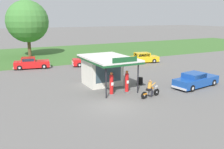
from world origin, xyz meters
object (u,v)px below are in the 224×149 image
(motorcycle_with_rider, at_px, (150,90))
(parked_car_back_row_far_left, at_px, (31,63))
(featured_classic_sedan, at_px, (196,80))
(parked_car_back_row_centre, at_px, (141,58))
(gas_pump_nearside, at_px, (111,84))
(parked_car_back_row_left, at_px, (91,61))
(spare_tire_stack, at_px, (140,81))
(bystander_standing_back_lot, at_px, (121,67))
(gas_pump_offside, at_px, (127,82))

(motorcycle_with_rider, height_order, parked_car_back_row_far_left, motorcycle_with_rider)
(featured_classic_sedan, relative_size, parked_car_back_row_far_left, 1.10)
(parked_car_back_row_far_left, height_order, parked_car_back_row_centre, parked_car_back_row_far_left)
(gas_pump_nearside, height_order, parked_car_back_row_left, gas_pump_nearside)
(motorcycle_with_rider, relative_size, parked_car_back_row_far_left, 0.43)
(featured_classic_sedan, relative_size, spare_tire_stack, 7.70)
(parked_car_back_row_far_left, relative_size, parked_car_back_row_left, 0.90)
(motorcycle_with_rider, bearing_deg, parked_car_back_row_far_left, 111.63)
(gas_pump_nearside, height_order, featured_classic_sedan, gas_pump_nearside)
(motorcycle_with_rider, distance_m, featured_classic_sedan, 6.05)
(gas_pump_nearside, bearing_deg, parked_car_back_row_left, 74.73)
(parked_car_back_row_far_left, distance_m, bystander_standing_back_lot, 12.63)
(bystander_standing_back_lot, bearing_deg, spare_tire_stack, -95.28)
(parked_car_back_row_far_left, bearing_deg, parked_car_back_row_centre, -11.64)
(motorcycle_with_rider, xyz_separation_m, parked_car_back_row_centre, (8.72, 14.37, 0.04))
(gas_pump_offside, relative_size, featured_classic_sedan, 0.38)
(featured_classic_sedan, xyz_separation_m, bystander_standing_back_lot, (-3.98, 8.17, 0.23))
(parked_car_back_row_far_left, bearing_deg, gas_pump_offside, -69.16)
(bystander_standing_back_lot, bearing_deg, parked_car_back_row_centre, 39.97)
(gas_pump_offside, height_order, spare_tire_stack, gas_pump_offside)
(parked_car_back_row_far_left, xyz_separation_m, parked_car_back_row_left, (8.01, -1.82, 0.03))
(motorcycle_with_rider, xyz_separation_m, bystander_standing_back_lot, (2.04, 8.77, 0.26))
(featured_classic_sedan, bearing_deg, gas_pump_nearside, 169.96)
(spare_tire_stack, bearing_deg, motorcycle_with_rider, -111.86)
(featured_classic_sedan, height_order, spare_tire_stack, featured_classic_sedan)
(parked_car_back_row_far_left, relative_size, parked_car_back_row_centre, 0.86)
(parked_car_back_row_left, bearing_deg, featured_classic_sedan, -71.78)
(gas_pump_nearside, relative_size, parked_car_back_row_far_left, 0.42)
(parked_car_back_row_far_left, bearing_deg, gas_pump_nearside, -74.50)
(gas_pump_nearside, relative_size, bystander_standing_back_lot, 1.25)
(gas_pump_offside, bearing_deg, gas_pump_nearside, 180.00)
(motorcycle_with_rider, relative_size, parked_car_back_row_centre, 0.37)
(motorcycle_with_rider, bearing_deg, bystander_standing_back_lot, 76.90)
(gas_pump_nearside, distance_m, motorcycle_with_rider, 3.46)
(parked_car_back_row_left, relative_size, spare_tire_stack, 7.75)
(parked_car_back_row_centre, bearing_deg, gas_pump_nearside, -133.06)
(motorcycle_with_rider, bearing_deg, gas_pump_offside, 116.99)
(gas_pump_nearside, height_order, motorcycle_with_rider, gas_pump_nearside)
(gas_pump_offside, distance_m, featured_classic_sedan, 7.29)
(gas_pump_nearside, height_order, parked_car_back_row_centre, gas_pump_nearside)
(gas_pump_offside, height_order, motorcycle_with_rider, gas_pump_offside)
(gas_pump_offside, bearing_deg, bystander_standing_back_lot, 64.63)
(motorcycle_with_rider, distance_m, parked_car_back_row_far_left, 18.94)
(gas_pump_offside, bearing_deg, parked_car_back_row_left, 81.14)
(bystander_standing_back_lot, relative_size, spare_tire_stack, 2.35)
(bystander_standing_back_lot, bearing_deg, parked_car_back_row_far_left, 135.62)
(gas_pump_nearside, xyz_separation_m, bystander_standing_back_lot, (4.74, 6.62, -0.06))
(gas_pump_nearside, xyz_separation_m, spare_tire_stack, (4.30, 1.83, -0.61))
(featured_classic_sedan, xyz_separation_m, parked_car_back_row_far_left, (-13.00, 17.00, 0.02))
(motorcycle_with_rider, xyz_separation_m, featured_classic_sedan, (6.02, 0.61, 0.03))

